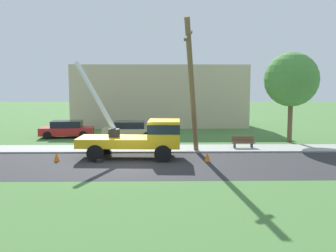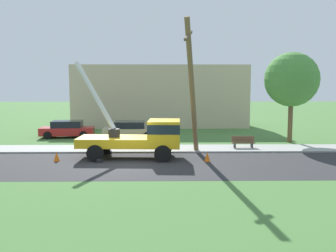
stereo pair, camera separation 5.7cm
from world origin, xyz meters
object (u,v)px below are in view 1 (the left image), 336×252
at_px(utility_truck, 143,135).
at_px(parked_sedan_red, 67,129).
at_px(leaning_utility_pole, 192,87).
at_px(roadside_tree_near, 291,80).
at_px(park_bench, 243,142).
at_px(traffic_cone_ahead, 207,157).
at_px(traffic_cone_behind, 57,157).
at_px(parked_sedan_tan, 129,130).

height_order(utility_truck, parked_sedan_red, utility_truck).
height_order(utility_truck, leaning_utility_pole, leaning_utility_pole).
bearing_deg(roadside_tree_near, park_bench, -145.48).
height_order(traffic_cone_ahead, roadside_tree_near, roadside_tree_near).
distance_m(leaning_utility_pole, roadside_tree_near, 9.74).
distance_m(traffic_cone_behind, parked_sedan_red, 10.02).
height_order(parked_sedan_tan, roadside_tree_near, roadside_tree_near).
distance_m(leaning_utility_pole, parked_sedan_red, 13.42).
xyz_separation_m(leaning_utility_pole, parked_sedan_red, (-9.87, 8.34, -3.62)).
bearing_deg(leaning_utility_pole, roadside_tree_near, 33.92).
distance_m(utility_truck, traffic_cone_ahead, 4.13).
bearing_deg(traffic_cone_ahead, parked_sedan_red, 136.80).
xyz_separation_m(traffic_cone_ahead, park_bench, (3.00, 4.18, 0.18)).
height_order(parked_sedan_red, roadside_tree_near, roadside_tree_near).
bearing_deg(park_bench, traffic_cone_behind, -161.37).
bearing_deg(parked_sedan_red, traffic_cone_behind, -79.75).
relative_size(traffic_cone_behind, parked_sedan_red, 0.12).
bearing_deg(roadside_tree_near, traffic_cone_ahead, -135.59).
height_order(traffic_cone_ahead, parked_sedan_tan, parked_sedan_tan).
xyz_separation_m(traffic_cone_behind, parked_sedan_red, (-1.78, 9.86, 0.43)).
distance_m(parked_sedan_tan, roadside_tree_near, 13.47).
relative_size(utility_truck, roadside_tree_near, 0.97).
height_order(utility_truck, traffic_cone_behind, utility_truck).
bearing_deg(park_bench, parked_sedan_red, 156.87).
height_order(leaning_utility_pole, park_bench, leaning_utility_pole).
bearing_deg(traffic_cone_ahead, park_bench, 54.34).
distance_m(leaning_utility_pole, traffic_cone_ahead, 4.46).
height_order(parked_sedan_tan, park_bench, parked_sedan_tan).
bearing_deg(parked_sedan_tan, roadside_tree_near, -10.22).
bearing_deg(traffic_cone_ahead, roadside_tree_near, 44.41).
distance_m(utility_truck, park_bench, 7.56).
distance_m(leaning_utility_pole, park_bench, 5.97).
bearing_deg(parked_sedan_red, parked_sedan_tan, -6.84).
distance_m(utility_truck, parked_sedan_red, 11.29).
bearing_deg(utility_truck, parked_sedan_tan, 100.42).
relative_size(traffic_cone_ahead, parked_sedan_tan, 0.13).
bearing_deg(parked_sedan_red, traffic_cone_ahead, -43.20).
bearing_deg(parked_sedan_tan, parked_sedan_red, 173.16).
xyz_separation_m(utility_truck, traffic_cone_ahead, (3.82, -1.08, -1.13)).
bearing_deg(roadside_tree_near, utility_truck, -151.46).
bearing_deg(leaning_utility_pole, parked_sedan_red, 139.81).
height_order(traffic_cone_ahead, park_bench, park_bench).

